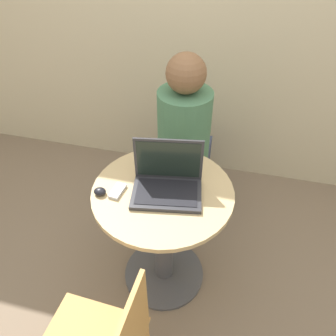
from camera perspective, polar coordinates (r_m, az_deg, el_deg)
ground_plane at (r=2.14m, az=-0.70°, el=-17.86°), size 12.00×12.00×0.00m
back_wall at (r=2.29m, az=6.85°, el=27.08°), size 7.00×0.05×2.60m
round_table at (r=1.76m, az=-0.82°, el=-9.92°), size 0.68×0.68×0.73m
laptop at (r=1.53m, az=-0.13°, el=-2.35°), size 0.36×0.27×0.25m
cell_phone at (r=1.57m, az=-8.79°, el=-3.99°), size 0.06×0.11×0.02m
computer_mouse at (r=1.57m, az=-11.78°, el=-4.02°), size 0.06×0.05×0.03m
person_seated at (r=2.18m, az=2.91°, el=3.08°), size 0.33×0.51×1.18m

